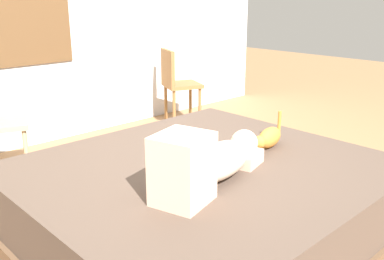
{
  "coord_description": "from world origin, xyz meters",
  "views": [
    {
      "loc": [
        -1.75,
        -1.71,
        1.44
      ],
      "look_at": [
        0.05,
        0.18,
        0.63
      ],
      "focal_mm": 40.88,
      "sensor_mm": 36.0,
      "label": 1
    }
  ],
  "objects_px": {
    "bed": "(203,202)",
    "chair_spare": "(176,81)",
    "person_lying": "(211,161)",
    "cat": "(268,138)"
  },
  "relations": [
    {
      "from": "bed",
      "to": "chair_spare",
      "type": "xyz_separation_m",
      "value": [
        1.5,
        1.92,
        0.27
      ]
    },
    {
      "from": "bed",
      "to": "person_lying",
      "type": "bearing_deg",
      "value": -125.25
    },
    {
      "from": "person_lying",
      "to": "chair_spare",
      "type": "distance_m",
      "value": 2.67
    },
    {
      "from": "cat",
      "to": "bed",
      "type": "bearing_deg",
      "value": 171.81
    },
    {
      "from": "person_lying",
      "to": "cat",
      "type": "distance_m",
      "value": 0.67
    },
    {
      "from": "bed",
      "to": "chair_spare",
      "type": "relative_size",
      "value": 2.4
    },
    {
      "from": "bed",
      "to": "chair_spare",
      "type": "height_order",
      "value": "chair_spare"
    },
    {
      "from": "chair_spare",
      "to": "person_lying",
      "type": "bearing_deg",
      "value": -127.7
    },
    {
      "from": "bed",
      "to": "cat",
      "type": "distance_m",
      "value": 0.61
    },
    {
      "from": "cat",
      "to": "chair_spare",
      "type": "height_order",
      "value": "chair_spare"
    }
  ]
}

